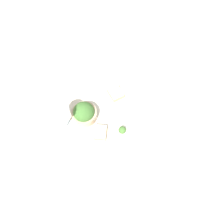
{
  "coord_description": "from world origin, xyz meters",
  "views": [
    {
      "loc": [
        -0.34,
        0.14,
        0.79
      ],
      "look_at": [
        0.0,
        0.0,
        0.03
      ],
      "focal_mm": 28.0,
      "sensor_mm": 36.0,
      "label": 1
    }
  ],
  "objects_px": {
    "salad_bowl": "(84,113)",
    "cheese_toast_near": "(116,93)",
    "cheese_toast_far": "(100,132)",
    "sauce_ramekin": "(132,101)",
    "wine_glass": "(61,115)"
  },
  "relations": [
    {
      "from": "sauce_ramekin",
      "to": "cheese_toast_near",
      "type": "bearing_deg",
      "value": 37.05
    },
    {
      "from": "cheese_toast_far",
      "to": "wine_glass",
      "type": "distance_m",
      "value": 0.19
    },
    {
      "from": "salad_bowl",
      "to": "wine_glass",
      "type": "relative_size",
      "value": 0.71
    },
    {
      "from": "sauce_ramekin",
      "to": "wine_glass",
      "type": "bearing_deg",
      "value": 87.82
    },
    {
      "from": "salad_bowl",
      "to": "cheese_toast_near",
      "type": "bearing_deg",
      "value": -72.18
    },
    {
      "from": "salad_bowl",
      "to": "cheese_toast_near",
      "type": "relative_size",
      "value": 1.38
    },
    {
      "from": "salad_bowl",
      "to": "cheese_toast_far",
      "type": "xyz_separation_m",
      "value": [
        -0.11,
        -0.04,
        -0.03
      ]
    },
    {
      "from": "salad_bowl",
      "to": "wine_glass",
      "type": "bearing_deg",
      "value": 92.3
    },
    {
      "from": "sauce_ramekin",
      "to": "cheese_toast_far",
      "type": "xyz_separation_m",
      "value": [
        -0.09,
        0.21,
        -0.0
      ]
    },
    {
      "from": "cheese_toast_far",
      "to": "wine_glass",
      "type": "height_order",
      "value": "wine_glass"
    },
    {
      "from": "cheese_toast_near",
      "to": "salad_bowl",
      "type": "bearing_deg",
      "value": 107.82
    },
    {
      "from": "cheese_toast_near",
      "to": "cheese_toast_far",
      "type": "xyz_separation_m",
      "value": [
        -0.17,
        0.15,
        0.0
      ]
    },
    {
      "from": "salad_bowl",
      "to": "cheese_toast_near",
      "type": "xyz_separation_m",
      "value": [
        0.06,
        -0.19,
        -0.03
      ]
    },
    {
      "from": "sauce_ramekin",
      "to": "cheese_toast_near",
      "type": "xyz_separation_m",
      "value": [
        0.08,
        0.06,
        -0.0
      ]
    },
    {
      "from": "cheese_toast_near",
      "to": "wine_glass",
      "type": "distance_m",
      "value": 0.3
    }
  ]
}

